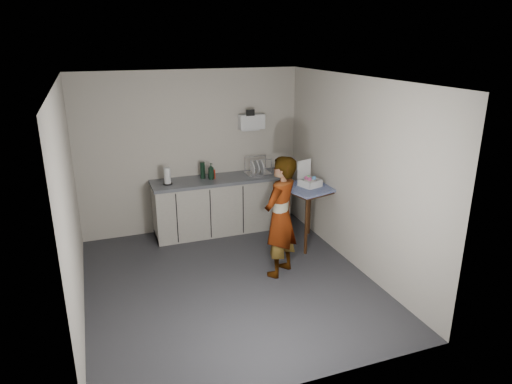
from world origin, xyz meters
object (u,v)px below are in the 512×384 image
object	(u,v)px
standing_man	(280,217)
soap_bottle	(211,171)
side_table	(309,194)
bakery_box	(309,181)
kitchen_counter	(222,206)
dark_bottle	(203,170)
paper_towel	(167,176)
dish_rack	(258,170)
soda_can	(213,174)

from	to	relation	value
standing_man	soap_bottle	world-z (taller)	standing_man
side_table	bakery_box	world-z (taller)	bakery_box
kitchen_counter	soap_bottle	xyz separation A→B (m)	(-0.17, -0.00, 0.61)
kitchen_counter	standing_man	distance (m)	1.75
dark_bottle	paper_towel	distance (m)	0.60
side_table	dish_rack	xyz separation A→B (m)	(-0.47, 0.95, 0.16)
bakery_box	soap_bottle	bearing A→B (deg)	126.86
standing_man	kitchen_counter	bearing A→B (deg)	-116.16
dish_rack	side_table	bearing A→B (deg)	-63.63
kitchen_counter	soda_can	size ratio (longest dim) A/B	16.24
dark_bottle	dish_rack	size ratio (longest dim) A/B	0.66
paper_towel	bakery_box	bearing A→B (deg)	-24.39
standing_man	soda_can	bearing A→B (deg)	-112.39
soap_bottle	dish_rack	world-z (taller)	dish_rack
paper_towel	dish_rack	size ratio (longest dim) A/B	0.65
side_table	paper_towel	size ratio (longest dim) A/B	3.56
soda_can	side_table	bearing A→B (deg)	-38.52
side_table	dark_bottle	distance (m)	1.74
soap_bottle	dark_bottle	xyz separation A→B (m)	(-0.11, 0.09, 0.00)
side_table	standing_man	world-z (taller)	standing_man
standing_man	soda_can	size ratio (longest dim) A/B	11.91
kitchen_counter	dish_rack	distance (m)	0.83
kitchen_counter	side_table	size ratio (longest dim) A/B	2.41
soap_bottle	side_table	bearing A→B (deg)	-36.54
paper_towel	standing_man	bearing A→B (deg)	-54.33
paper_towel	kitchen_counter	bearing A→B (deg)	1.73
kitchen_counter	side_table	xyz separation A→B (m)	(1.10, -0.94, 0.38)
kitchen_counter	dish_rack	size ratio (longest dim) A/B	5.54
bakery_box	soda_can	bearing A→B (deg)	124.88
paper_towel	bakery_box	distance (m)	2.17
bakery_box	paper_towel	bearing A→B (deg)	138.15
kitchen_counter	paper_towel	size ratio (longest dim) A/B	8.56
standing_man	bakery_box	size ratio (longest dim) A/B	4.34
bakery_box	kitchen_counter	bearing A→B (deg)	122.85
soap_bottle	soda_can	size ratio (longest dim) A/B	1.91
bakery_box	dark_bottle	bearing A→B (deg)	126.52
dish_rack	bakery_box	distance (m)	1.05
soda_can	bakery_box	world-z (taller)	bakery_box
soda_can	dark_bottle	distance (m)	0.18
side_table	dish_rack	world-z (taller)	dish_rack
standing_man	dish_rack	size ratio (longest dim) A/B	4.06
standing_man	bakery_box	distance (m)	1.11
bakery_box	standing_man	bearing A→B (deg)	-153.71
standing_man	dish_rack	world-z (taller)	standing_man
kitchen_counter	dish_rack	bearing A→B (deg)	0.84
standing_man	dish_rack	xyz separation A→B (m)	(0.31, 1.69, 0.15)
side_table	kitchen_counter	bearing A→B (deg)	124.30
kitchen_counter	dark_bottle	xyz separation A→B (m)	(-0.28, 0.09, 0.62)
kitchen_counter	dark_bottle	world-z (taller)	dark_bottle
side_table	soap_bottle	world-z (taller)	soap_bottle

